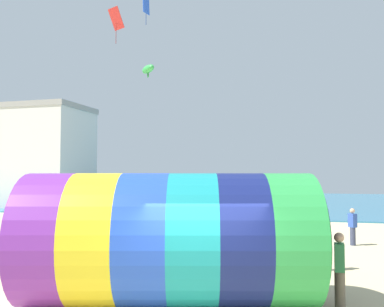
{
  "coord_description": "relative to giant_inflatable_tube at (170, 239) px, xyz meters",
  "views": [
    {
      "loc": [
        2.12,
        -8.27,
        3.12
      ],
      "look_at": [
        -1.17,
        3.46,
        3.7
      ],
      "focal_mm": 40.0,
      "sensor_mm": 36.0,
      "label": 1
    }
  ],
  "objects": [
    {
      "name": "kite_green_parafoil",
      "position": [
        -4.31,
        9.4,
        6.63
      ],
      "size": [
        1.18,
        1.22,
        0.65
      ],
      "color": "green"
    },
    {
      "name": "bystander_near_water",
      "position": [
        3.55,
        4.82,
        -0.64
      ],
      "size": [
        0.38,
        0.42,
        1.79
      ],
      "color": "black",
      "rests_on": "ground"
    },
    {
      "name": "bystander_far_left",
      "position": [
        4.96,
        10.28,
        -0.75
      ],
      "size": [
        0.38,
        0.42,
        1.61
      ],
      "color": "#383D56",
      "rests_on": "ground"
    },
    {
      "name": "kite_red_diamond",
      "position": [
        -7.89,
        13.23,
        10.81
      ],
      "size": [
        1.05,
        0.91,
        2.12
      ],
      "color": "red"
    },
    {
      "name": "bystander_mid_beach",
      "position": [
        -1.68,
        6.08,
        -0.68
      ],
      "size": [
        0.26,
        0.38,
        1.73
      ],
      "color": "#383D56",
      "rests_on": "ground"
    },
    {
      "name": "promenade_building",
      "position": [
        -22.68,
        25.17,
        3.2
      ],
      "size": [
        11.21,
        6.54,
        9.51
      ],
      "color": "silver",
      "rests_on": "ground"
    },
    {
      "name": "kite_blue_diamond",
      "position": [
        -5.25,
        11.44,
        10.65
      ],
      "size": [
        0.17,
        0.63,
        1.55
      ],
      "color": "blue"
    },
    {
      "name": "giant_inflatable_tube",
      "position": [
        0.0,
        0.0,
        0.0
      ],
      "size": [
        7.33,
        4.8,
        3.13
      ],
      "color": "purple",
      "rests_on": "ground"
    },
    {
      "name": "sea",
      "position": [
        1.14,
        39.51,
        -1.52
      ],
      "size": [
        120.0,
        40.0,
        0.1
      ],
      "primitive_type": "cube",
      "color": "teal",
      "rests_on": "ground"
    },
    {
      "name": "kite_handler",
      "position": [
        3.86,
        0.87,
        -0.67
      ],
      "size": [
        0.24,
        0.36,
        1.75
      ],
      "color": "#726651",
      "rests_on": "ground"
    }
  ]
}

